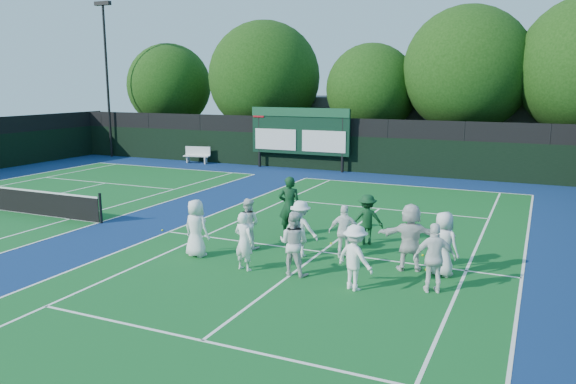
% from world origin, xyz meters
% --- Properties ---
extents(ground, '(120.00, 120.00, 0.00)m').
position_xyz_m(ground, '(0.00, 0.00, 0.00)').
color(ground, '#1D3A0F').
rests_on(ground, ground).
extents(court_apron, '(34.00, 32.00, 0.01)m').
position_xyz_m(court_apron, '(-6.00, 1.00, 0.00)').
color(court_apron, navy).
rests_on(court_apron, ground).
extents(near_court, '(11.05, 23.85, 0.01)m').
position_xyz_m(near_court, '(0.00, 1.00, 0.01)').
color(near_court, '#125821').
rests_on(near_court, ground).
extents(back_fence, '(34.00, 0.08, 3.00)m').
position_xyz_m(back_fence, '(-6.00, 16.00, 1.36)').
color(back_fence, black).
rests_on(back_fence, ground).
extents(scoreboard, '(6.00, 0.21, 3.55)m').
position_xyz_m(scoreboard, '(-7.01, 15.59, 2.19)').
color(scoreboard, black).
rests_on(scoreboard, ground).
extents(clubhouse, '(18.00, 6.00, 4.00)m').
position_xyz_m(clubhouse, '(-2.00, 24.00, 2.00)').
color(clubhouse, '#535257').
rests_on(clubhouse, ground).
extents(light_pole_left, '(1.20, 0.30, 10.12)m').
position_xyz_m(light_pole_left, '(-21.00, 15.70, 6.30)').
color(light_pole_left, black).
rests_on(light_pole_left, ground).
extents(bench, '(1.69, 0.74, 1.04)m').
position_xyz_m(bench, '(-13.86, 15.38, 0.56)').
color(bench, silver).
rests_on(bench, ground).
extents(tree_a, '(5.88, 5.88, 7.68)m').
position_xyz_m(tree_a, '(-18.65, 19.58, 4.59)').
color(tree_a, black).
rests_on(tree_a, ground).
extents(tree_b, '(7.28, 7.28, 8.92)m').
position_xyz_m(tree_b, '(-11.06, 19.58, 5.09)').
color(tree_b, black).
rests_on(tree_b, ground).
extents(tree_c, '(5.47, 5.47, 7.29)m').
position_xyz_m(tree_c, '(-3.83, 19.58, 4.41)').
color(tree_c, black).
rests_on(tree_c, ground).
extents(tree_d, '(7.10, 7.10, 9.19)m').
position_xyz_m(tree_d, '(1.68, 19.58, 5.46)').
color(tree_d, black).
rests_on(tree_d, ground).
extents(tennis_ball_1, '(0.07, 0.07, 0.07)m').
position_xyz_m(tennis_ball_1, '(-0.01, 1.87, 0.03)').
color(tennis_ball_1, '#BDCC18').
rests_on(tennis_ball_1, ground).
extents(tennis_ball_2, '(0.07, 0.07, 0.07)m').
position_xyz_m(tennis_ball_2, '(3.14, 0.58, 0.03)').
color(tennis_ball_2, '#BDCC18').
rests_on(tennis_ball_2, ground).
extents(tennis_ball_3, '(0.07, 0.07, 0.07)m').
position_xyz_m(tennis_ball_3, '(-5.75, 1.01, 0.03)').
color(tennis_ball_3, '#BDCC18').
rests_on(tennis_ball_3, ground).
extents(tennis_ball_4, '(0.07, 0.07, 0.07)m').
position_xyz_m(tennis_ball_4, '(2.28, 1.85, 0.03)').
color(tennis_ball_4, '#BDCC18').
rests_on(tennis_ball_4, ground).
extents(tennis_ball_5, '(0.07, 0.07, 0.07)m').
position_xyz_m(tennis_ball_5, '(2.80, 1.84, 0.03)').
color(tennis_ball_5, '#BDCC18').
rests_on(tennis_ball_5, ground).
extents(player_front_0, '(0.88, 0.63, 1.67)m').
position_xyz_m(player_front_0, '(-3.13, -0.86, 0.83)').
color(player_front_0, white).
rests_on(player_front_0, ground).
extents(player_front_1, '(0.63, 0.47, 1.58)m').
position_xyz_m(player_front_1, '(-1.30, -1.36, 0.79)').
color(player_front_1, white).
rests_on(player_front_1, ground).
extents(player_front_2, '(0.86, 0.69, 1.69)m').
position_xyz_m(player_front_2, '(0.05, -1.14, 0.85)').
color(player_front_2, silver).
rests_on(player_front_2, ground).
extents(player_front_3, '(1.20, 0.98, 1.61)m').
position_xyz_m(player_front_3, '(1.82, -1.52, 0.81)').
color(player_front_3, white).
rests_on(player_front_3, ground).
extents(player_front_4, '(1.08, 0.72, 1.70)m').
position_xyz_m(player_front_4, '(3.59, -0.92, 0.85)').
color(player_front_4, white).
rests_on(player_front_4, ground).
extents(player_back_0, '(0.76, 0.59, 1.53)m').
position_xyz_m(player_back_0, '(-2.19, 0.50, 0.77)').
color(player_back_0, white).
rests_on(player_back_0, ground).
extents(player_back_1, '(1.08, 0.65, 1.63)m').
position_xyz_m(player_back_1, '(-0.42, 0.38, 0.82)').
color(player_back_1, white).
rests_on(player_back_1, ground).
extents(player_back_2, '(0.97, 0.57, 1.55)m').
position_xyz_m(player_back_2, '(0.79, 0.75, 0.77)').
color(player_back_2, white).
rests_on(player_back_2, ground).
extents(player_back_3, '(1.78, 1.01, 1.83)m').
position_xyz_m(player_back_3, '(2.71, 0.46, 0.91)').
color(player_back_3, silver).
rests_on(player_back_3, ground).
extents(player_back_4, '(0.98, 0.83, 1.69)m').
position_xyz_m(player_back_4, '(3.58, 0.40, 0.85)').
color(player_back_4, silver).
rests_on(player_back_4, ground).
extents(coach_left, '(0.83, 0.68, 1.96)m').
position_xyz_m(coach_left, '(-1.64, 2.32, 0.98)').
color(coach_left, '#0D3319').
rests_on(coach_left, ground).
extents(coach_right, '(1.15, 0.92, 1.56)m').
position_xyz_m(coach_right, '(0.95, 2.39, 0.78)').
color(coach_right, '#0F391B').
rests_on(coach_right, ground).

